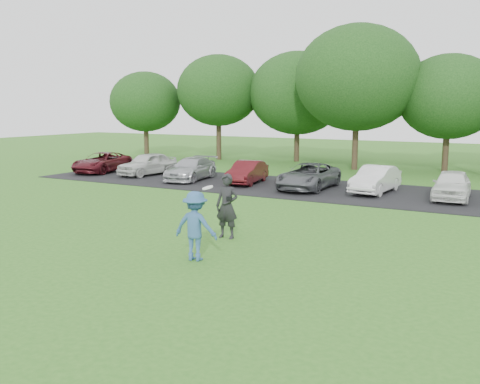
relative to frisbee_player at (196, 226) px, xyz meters
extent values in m
plane|color=#306D1F|center=(-0.31, -0.65, -0.87)|extent=(100.00, 100.00, 0.00)
cube|color=black|center=(-0.31, 12.35, -0.86)|extent=(32.00, 6.50, 0.03)
imported|color=#325B8F|center=(0.00, 0.00, 0.00)|extent=(1.20, 0.78, 1.74)
cylinder|color=white|center=(0.34, 0.04, 0.98)|extent=(0.28, 0.27, 0.13)
imported|color=black|center=(-0.46, 2.34, 0.07)|extent=(0.72, 0.49, 1.89)
cube|color=black|center=(-0.28, 2.16, 0.35)|extent=(0.15, 0.11, 0.10)
imported|color=#511119|center=(-14.72, 12.37, -0.27)|extent=(2.45, 4.32, 1.14)
imported|color=silver|center=(-11.55, 12.58, -0.22)|extent=(1.96, 3.84, 1.25)
imported|color=#B0B3B8|center=(-8.31, 12.09, -0.27)|extent=(2.11, 4.10, 1.14)
imported|color=#501116|center=(-5.14, 12.35, -0.28)|extent=(1.65, 3.51, 1.11)
imported|color=#585A5F|center=(-1.83, 12.17, -0.25)|extent=(1.95, 4.23, 1.18)
imported|color=white|center=(1.19, 12.54, -0.25)|extent=(1.53, 3.66, 1.18)
imported|color=white|center=(4.38, 12.36, -0.24)|extent=(1.64, 3.60, 1.20)
cylinder|color=#38281C|center=(-18.31, 20.95, 0.23)|extent=(0.36, 0.36, 2.20)
ellipsoid|color=#214C19|center=(-18.31, 20.95, 3.28)|extent=(5.20, 5.20, 4.42)
cylinder|color=#38281C|center=(-12.81, 22.35, 0.48)|extent=(0.36, 0.36, 2.70)
ellipsoid|color=#214C19|center=(-12.81, 22.35, 4.06)|extent=(5.94, 5.94, 5.05)
cylinder|color=#38281C|center=(-7.31, 23.75, 0.23)|extent=(0.36, 0.36, 2.20)
ellipsoid|color=#214C19|center=(-7.31, 23.75, 3.83)|extent=(6.68, 6.68, 5.68)
cylinder|color=#38281C|center=(-2.31, 20.95, 0.48)|extent=(0.36, 0.36, 2.70)
ellipsoid|color=#214C19|center=(-2.31, 20.95, 4.61)|extent=(7.42, 7.42, 6.31)
cylinder|color=#38281C|center=(2.69, 22.35, 0.23)|extent=(0.36, 0.36, 2.20)
ellipsoid|color=#214C19|center=(2.69, 22.35, 3.49)|extent=(5.76, 5.76, 4.90)
camera|label=1|loc=(7.22, -10.81, 2.93)|focal=40.00mm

